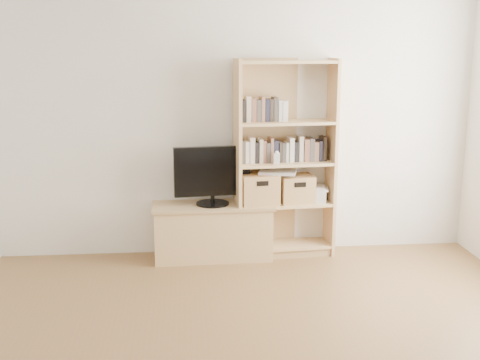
{
  "coord_description": "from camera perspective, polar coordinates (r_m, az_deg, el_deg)",
  "views": [
    {
      "loc": [
        -0.48,
        -3.09,
        1.97
      ],
      "look_at": [
        -0.02,
        1.9,
        0.84
      ],
      "focal_mm": 45.0,
      "sensor_mm": 36.0,
      "label": 1
    }
  ],
  "objects": [
    {
      "name": "back_wall",
      "position": [
        5.65,
        -0.33,
        5.94
      ],
      "size": [
        4.5,
        0.02,
        2.6
      ],
      "primitive_type": "cube",
      "color": "silver",
      "rests_on": "floor"
    },
    {
      "name": "tv_stand",
      "position": [
        5.66,
        -2.58,
        -4.98
      ],
      "size": [
        1.09,
        0.43,
        0.49
      ],
      "primitive_type": "cube",
      "rotation": [
        0.0,
        0.0,
        0.02
      ],
      "color": "tan",
      "rests_on": "floor"
    },
    {
      "name": "bookshelf",
      "position": [
        5.6,
        4.27,
        1.95
      ],
      "size": [
        0.95,
        0.41,
        1.85
      ],
      "primitive_type": "cube",
      "rotation": [
        0.0,
        0.0,
        0.08
      ],
      "color": "tan",
      "rests_on": "floor"
    },
    {
      "name": "television",
      "position": [
        5.52,
        -2.64,
        0.45
      ],
      "size": [
        0.71,
        0.13,
        0.56
      ],
      "primitive_type": "cube",
      "rotation": [
        0.0,
        0.0,
        0.11
      ],
      "color": "black",
      "rests_on": "tv_stand"
    },
    {
      "name": "books_row_mid",
      "position": [
        5.61,
        4.24,
        2.94
      ],
      "size": [
        0.87,
        0.27,
        0.23
      ],
      "primitive_type": "cube",
      "rotation": [
        0.0,
        0.0,
        0.13
      ],
      "color": "#3E3833",
      "rests_on": "bookshelf"
    },
    {
      "name": "books_row_upper",
      "position": [
        5.51,
        2.22,
        6.62
      ],
      "size": [
        0.39,
        0.18,
        0.2
      ],
      "primitive_type": "cube",
      "rotation": [
        0.0,
        0.0,
        0.1
      ],
      "color": "#3E3833",
      "rests_on": "bookshelf"
    },
    {
      "name": "baby_monitor",
      "position": [
        5.48,
        3.5,
        2.03
      ],
      "size": [
        0.06,
        0.04,
        0.1
      ],
      "primitive_type": "cube",
      "rotation": [
        0.0,
        0.0,
        -0.21
      ],
      "color": "white",
      "rests_on": "bookshelf"
    },
    {
      "name": "basket_left",
      "position": [
        5.6,
        1.8,
        -0.83
      ],
      "size": [
        0.38,
        0.32,
        0.28
      ],
      "primitive_type": "cube",
      "rotation": [
        0.0,
        0.0,
        0.12
      ],
      "color": "tan",
      "rests_on": "bookshelf"
    },
    {
      "name": "basket_right",
      "position": [
        5.69,
        5.34,
        -0.83
      ],
      "size": [
        0.33,
        0.29,
        0.25
      ],
      "primitive_type": "cube",
      "rotation": [
        0.0,
        0.0,
        0.11
      ],
      "color": "tan",
      "rests_on": "bookshelf"
    },
    {
      "name": "laptop",
      "position": [
        5.6,
        3.6,
        0.78
      ],
      "size": [
        0.38,
        0.31,
        0.03
      ],
      "primitive_type": "cube",
      "rotation": [
        0.0,
        0.0,
        -0.26
      ],
      "color": "silver",
      "rests_on": "basket_left"
    },
    {
      "name": "magazine_stack",
      "position": [
        5.76,
        7.3,
        -1.4
      ],
      "size": [
        0.24,
        0.29,
        0.12
      ],
      "primitive_type": "cube",
      "rotation": [
        0.0,
        0.0,
        -0.25
      ],
      "color": "beige",
      "rests_on": "bookshelf"
    }
  ]
}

